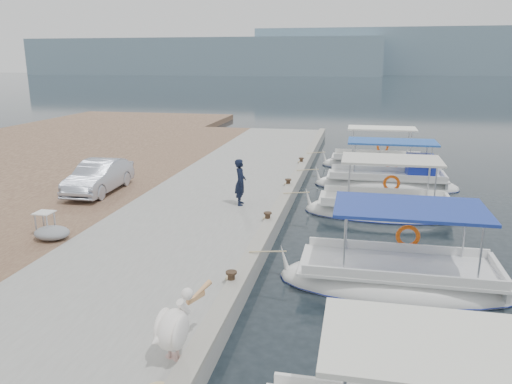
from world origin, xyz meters
The scene contains 15 objects.
ground centered at (0.00, 0.00, 0.00)m, with size 400.00×400.00×0.00m, color black.
concrete_quay centered at (-3.00, 5.00, 0.25)m, with size 6.00×40.00×0.50m, color gray.
quay_curb centered at (-0.22, 5.00, 0.56)m, with size 0.44×40.00×0.12m, color gray.
cobblestone_strip centered at (-8.00, 5.00, 0.25)m, with size 4.00×40.00×0.50m, color brown.
distant_hills centered at (29.61, 201.49, 7.61)m, with size 330.00×60.00×18.00m.
fishing_caique_b centered at (3.77, -1.71, 0.12)m, with size 6.36×2.58×2.83m.
fishing_caique_c centered at (3.67, 4.76, 0.12)m, with size 6.16×2.43×2.83m.
fishing_caique_d centered at (4.04, 9.16, 0.20)m, with size 6.69×2.19×2.83m.
fishing_caique_e centered at (3.66, 13.86, 0.13)m, with size 6.14×2.00×2.83m.
mooring_bollards centered at (-0.35, 1.50, 0.69)m, with size 0.28×20.28×0.33m.
pelican centered at (-0.59, -6.78, 1.14)m, with size 0.87×1.60×1.25m.
fisherman centered at (-1.73, 3.32, 1.38)m, with size 0.64×0.42×1.76m, color black.
parked_car centered at (-7.91, 3.94, 1.16)m, with size 1.41×4.04×1.33m, color #A8B0C0.
tarp_bundle centered at (-6.54, -1.53, 0.70)m, with size 1.10×0.90×0.40m, color gray.
folding_table centered at (-7.00, -1.17, 1.02)m, with size 0.55×0.55×0.73m.
Camera 1 is at (2.52, -14.46, 5.85)m, focal length 35.00 mm.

